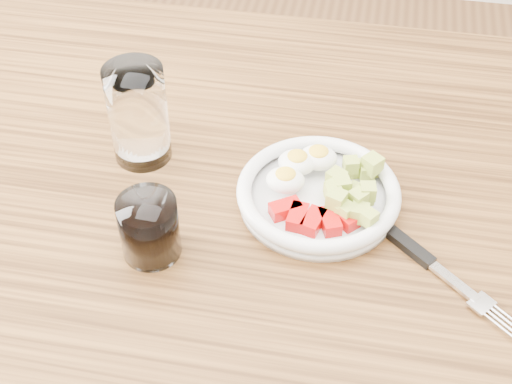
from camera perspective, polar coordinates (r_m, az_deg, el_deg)
dining_table at (r=0.90m, az=0.51°, el=-6.53°), size 1.50×0.90×0.77m
bowl at (r=0.83m, az=5.08°, el=0.03°), size 0.19×0.19×0.05m
fork at (r=0.80m, az=12.65°, el=-4.67°), size 0.18×0.16×0.01m
water_glass at (r=0.87m, az=-9.41°, el=6.16°), size 0.07×0.07×0.13m
coffee_glass at (r=0.77m, az=-8.54°, el=-2.88°), size 0.06×0.06×0.07m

